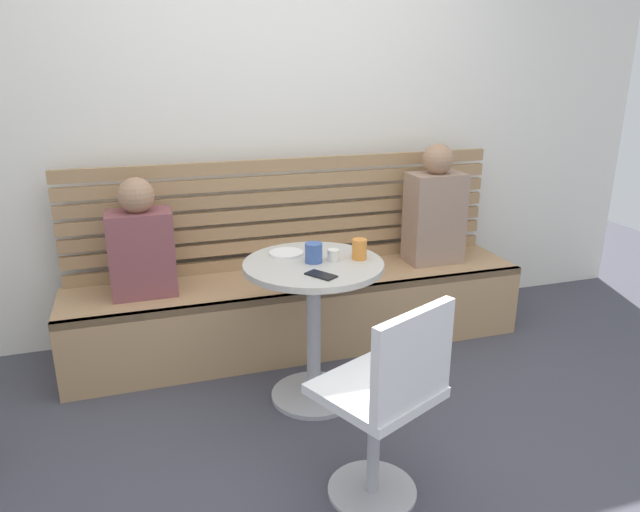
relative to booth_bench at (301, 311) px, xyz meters
The scene contains 13 objects.
ground 1.22m from the booth_bench, 90.00° to the right, with size 8.00×8.00×0.00m, color #42424C.
back_wall 1.31m from the booth_bench, 90.00° to the left, with size 5.20×0.10×2.90m, color white.
booth_bench is the anchor object (origin of this frame).
booth_backrest 0.61m from the booth_bench, 90.00° to the left, with size 2.65×0.04×0.67m.
cafe_table 0.67m from the booth_bench, 99.63° to the right, with size 0.68×0.68×0.74m.
white_chair 1.42m from the booth_bench, 92.40° to the right, with size 0.53×0.53×0.85m.
person_adult 1.04m from the booth_bench, ahead, with size 0.34×0.22×0.75m.
person_child_left 1.01m from the booth_bench, behind, with size 0.34×0.22×0.65m.
cup_mug_blue 0.82m from the booth_bench, 99.46° to the right, with size 0.08×0.08×0.10m, color #3D5B9E.
cup_espresso_small 0.81m from the booth_bench, 89.87° to the right, with size 0.06×0.06×0.06m, color silver.
cup_tumbler_orange 0.84m from the booth_bench, 78.18° to the right, with size 0.07×0.07×0.10m, color orange.
plate_small 0.71m from the booth_bench, 114.15° to the right, with size 0.17×0.17×0.01m, color white.
phone_on_table 0.95m from the booth_bench, 98.94° to the right, with size 0.07×0.14×0.01m, color black.
Camera 1 is at (-0.88, -1.93, 1.66)m, focal length 32.95 mm.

